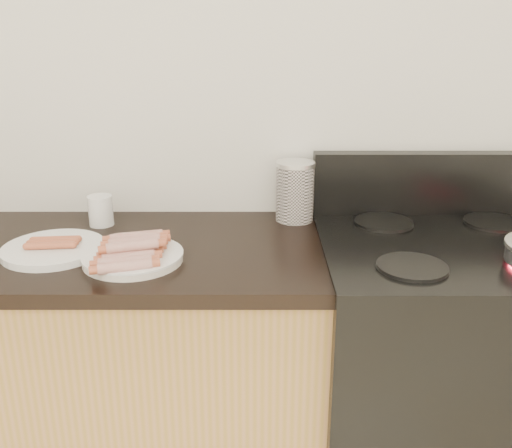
{
  "coord_description": "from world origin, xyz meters",
  "views": [
    {
      "loc": [
        0.22,
        0.18,
        1.5
      ],
      "look_at": [
        0.22,
        1.62,
        0.99
      ],
      "focal_mm": 40.0,
      "sensor_mm": 36.0,
      "label": 1
    }
  ],
  "objects_px": {
    "stove": "(439,382)",
    "side_plate": "(54,249)",
    "main_plate": "(133,258)",
    "mug": "(101,211)",
    "canister": "(295,191)"
  },
  "relations": [
    {
      "from": "canister",
      "to": "side_plate",
      "type": "bearing_deg",
      "value": -157.89
    },
    {
      "from": "stove",
      "to": "side_plate",
      "type": "distance_m",
      "value": 1.21
    },
    {
      "from": "main_plate",
      "to": "side_plate",
      "type": "height_order",
      "value": "side_plate"
    },
    {
      "from": "mug",
      "to": "stove",
      "type": "bearing_deg",
      "value": -10.4
    },
    {
      "from": "main_plate",
      "to": "mug",
      "type": "bearing_deg",
      "value": 118.41
    },
    {
      "from": "stove",
      "to": "main_plate",
      "type": "relative_size",
      "value": 3.47
    },
    {
      "from": "main_plate",
      "to": "side_plate",
      "type": "bearing_deg",
      "value": 164.85
    },
    {
      "from": "stove",
      "to": "canister",
      "type": "relative_size",
      "value": 4.79
    },
    {
      "from": "main_plate",
      "to": "side_plate",
      "type": "relative_size",
      "value": 0.95
    },
    {
      "from": "main_plate",
      "to": "mug",
      "type": "relative_size",
      "value": 2.79
    },
    {
      "from": "side_plate",
      "to": "canister",
      "type": "bearing_deg",
      "value": 22.11
    },
    {
      "from": "side_plate",
      "to": "mug",
      "type": "distance_m",
      "value": 0.24
    },
    {
      "from": "main_plate",
      "to": "mug",
      "type": "distance_m",
      "value": 0.33
    },
    {
      "from": "stove",
      "to": "mug",
      "type": "height_order",
      "value": "mug"
    },
    {
      "from": "main_plate",
      "to": "stove",
      "type": "bearing_deg",
      "value": 6.3
    }
  ]
}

